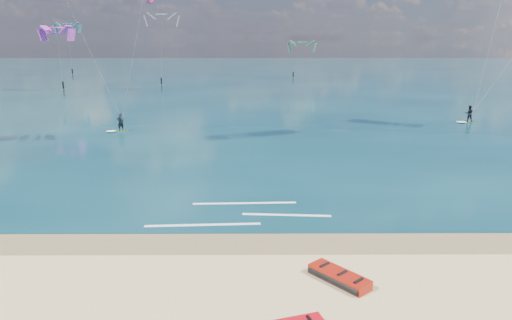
# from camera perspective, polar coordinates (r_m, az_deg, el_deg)

# --- Properties ---
(ground) EXTENTS (320.00, 320.00, 0.00)m
(ground) POSITION_cam_1_polar(r_m,az_deg,el_deg) (56.97, -2.49, 5.80)
(ground) COLOR tan
(ground) RESTS_ON ground
(wet_sand_strip) EXTENTS (320.00, 2.40, 0.01)m
(wet_sand_strip) POSITION_cam_1_polar(r_m,az_deg,el_deg) (21.34, -6.21, -10.27)
(wet_sand_strip) COLOR brown
(wet_sand_strip) RESTS_ON ground
(sea) EXTENTS (320.00, 200.00, 0.04)m
(sea) POSITION_cam_1_polar(r_m,az_deg,el_deg) (120.56, -1.35, 10.66)
(sea) COLOR #092936
(sea) RESTS_ON ground
(packed_kite_mid) EXTENTS (2.71, 2.85, 0.44)m
(packed_kite_mid) POSITION_cam_1_polar(r_m,az_deg,el_deg) (18.50, 10.34, -14.67)
(packed_kite_mid) COLOR #A5190B
(packed_kite_mid) RESTS_ON ground
(kitesurfer_main) EXTENTS (8.56, 9.82, 15.73)m
(kitesurfer_main) POSITION_cam_1_polar(r_m,az_deg,el_deg) (43.19, -17.61, 13.04)
(kitesurfer_main) COLOR #A3BF16
(kitesurfer_main) RESTS_ON sea
(kitesurfer_far) EXTENTS (9.19, 6.83, 16.88)m
(kitesurfer_far) POSITION_cam_1_polar(r_m,az_deg,el_deg) (54.42, 28.46, 13.09)
(kitesurfer_far) COLOR #9ECF1F
(kitesurfer_far) RESTS_ON sea
(shoreline_foam) EXTENTS (9.54, 3.60, 0.01)m
(shoreline_foam) POSITION_cam_1_polar(r_m,az_deg,el_deg) (24.42, -1.68, -6.73)
(shoreline_foam) COLOR white
(shoreline_foam) RESTS_ON ground
(distant_kites) EXTENTS (62.32, 38.11, 13.35)m
(distant_kites) POSITION_cam_1_polar(r_m,az_deg,el_deg) (99.98, -14.37, 12.64)
(distant_kites) COLOR teal
(distant_kites) RESTS_ON ground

